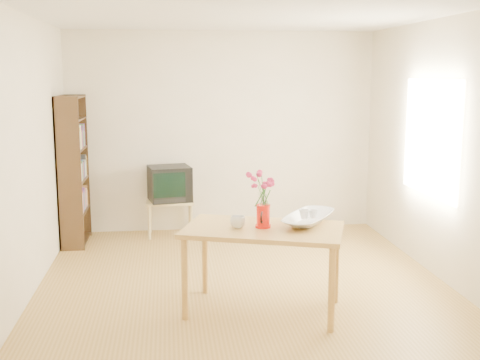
{
  "coord_description": "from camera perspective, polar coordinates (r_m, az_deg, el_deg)",
  "views": [
    {
      "loc": [
        -0.71,
        -5.59,
        2.04
      ],
      "look_at": [
        0.0,
        0.3,
        1.0
      ],
      "focal_mm": 45.0,
      "sensor_mm": 36.0,
      "label": 1
    }
  ],
  "objects": [
    {
      "name": "tv_stand",
      "position": [
        7.74,
        -6.66,
        -2.45
      ],
      "size": [
        0.6,
        0.45,
        0.46
      ],
      "color": "tan",
      "rests_on": "ground"
    },
    {
      "name": "pitcher",
      "position": [
        5.15,
        2.2,
        -3.52
      ],
      "size": [
        0.13,
        0.21,
        0.2
      ],
      "rotation": [
        0.0,
        0.0,
        -0.3
      ],
      "color": "red",
      "rests_on": "table"
    },
    {
      "name": "bowl",
      "position": [
        5.31,
        6.55,
        -1.66
      ],
      "size": [
        0.68,
        0.68,
        0.46
      ],
      "primitive_type": "imported",
      "rotation": [
        0.0,
        0.0,
        -0.59
      ],
      "color": "white",
      "rests_on": "table"
    },
    {
      "name": "flowers",
      "position": [
        5.1,
        2.22,
        -0.68
      ],
      "size": [
        0.23,
        0.23,
        0.32
      ],
      "primitive_type": null,
      "color": "#C22D5F",
      "rests_on": "pitcher"
    },
    {
      "name": "bookshelf",
      "position": [
        7.52,
        -15.48,
        0.41
      ],
      "size": [
        0.28,
        0.7,
        1.8
      ],
      "color": "black",
      "rests_on": "ground"
    },
    {
      "name": "room",
      "position": [
        5.69,
        0.65,
        2.48
      ],
      "size": [
        4.5,
        4.5,
        4.5
      ],
      "color": "olive",
      "rests_on": "ground"
    },
    {
      "name": "mug",
      "position": [
        5.15,
        -0.21,
        -3.99
      ],
      "size": [
        0.18,
        0.18,
        0.1
      ],
      "primitive_type": "imported",
      "rotation": [
        0.0,
        0.0,
        3.59
      ],
      "color": "white",
      "rests_on": "table"
    },
    {
      "name": "teacup_b",
      "position": [
        5.35,
        6.96,
        -2.1
      ],
      "size": [
        0.09,
        0.09,
        0.06
      ],
      "primitive_type": "imported",
      "rotation": [
        0.0,
        0.0,
        1.94
      ],
      "color": "white",
      "rests_on": "bowl"
    },
    {
      "name": "table",
      "position": [
        5.19,
        2.22,
        -5.46
      ],
      "size": [
        1.52,
        1.16,
        0.75
      ],
      "rotation": [
        0.0,
        0.0,
        -0.33
      ],
      "color": "#AB7E3A",
      "rests_on": "ground"
    },
    {
      "name": "television",
      "position": [
        7.69,
        -6.7,
        -0.27
      ],
      "size": [
        0.58,
        0.55,
        0.44
      ],
      "rotation": [
        0.0,
        0.0,
        0.18
      ],
      "color": "black",
      "rests_on": "tv_stand"
    },
    {
      "name": "teacup_a",
      "position": [
        5.31,
        6.12,
        -2.13
      ],
      "size": [
        0.1,
        0.1,
        0.07
      ],
      "primitive_type": "imported",
      "rotation": [
        0.0,
        0.0,
        0.37
      ],
      "color": "white",
      "rests_on": "bowl"
    }
  ]
}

